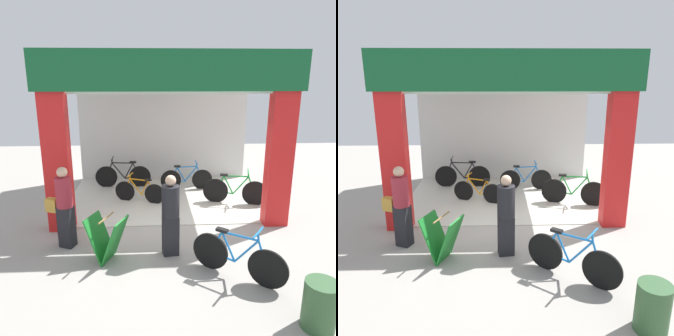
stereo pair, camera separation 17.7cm
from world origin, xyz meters
The scene contains 11 objects.
ground_plane centered at (0.00, 0.00, 0.00)m, with size 18.99×18.99×0.00m, color #9E9991.
shop_facade centered at (0.00, 1.83, 2.08)m, with size 5.69×4.09×3.93m.
bicycle_inside_0 centered at (0.66, 2.55, 0.35)m, with size 1.60×0.44×0.88m.
bicycle_inside_1 centered at (-0.75, 1.55, 0.32)m, with size 1.38×0.53×0.79m.
bicycle_inside_2 centered at (1.84, 1.29, 0.38)m, with size 1.69×0.57×0.96m.
bicycle_inside_3 centered at (-1.30, 2.89, 0.38)m, with size 1.73×0.48×0.95m.
bicycle_parked_0 centered at (1.04, -2.11, 0.38)m, with size 1.42×1.08×0.95m.
sandwich_board_sign centered at (-1.28, -1.42, 0.44)m, with size 0.83×0.76×0.89m.
pedestrian_0 centered at (-0.07, -1.26, 0.84)m, with size 0.38×0.38×1.63m.
pedestrian_1 centered at (-2.19, -0.82, 0.87)m, with size 0.64×0.44×1.70m.
trash_bin centered at (1.86, -3.36, 0.36)m, with size 0.47×0.47×0.72m, color #335933.
Camera 2 is at (-0.27, -7.12, 3.41)m, focal length 35.37 mm.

